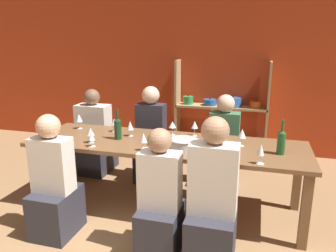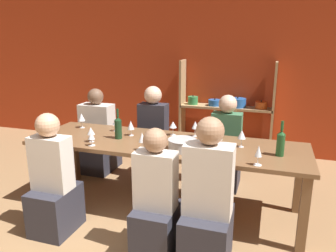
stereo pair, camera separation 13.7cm
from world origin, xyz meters
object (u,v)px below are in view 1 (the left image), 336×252
at_px(dining_table, 165,149).
at_px(person_far_b, 95,142).
at_px(wine_glass_empty_a, 220,129).
at_px(wine_glass_empty_c, 91,132).
at_px(wine_glass_white_b, 144,138).
at_px(wine_bottle_green, 118,128).
at_px(mixing_bowl, 184,144).
at_px(shelf_unit, 221,121).
at_px(wine_glass_white_a, 172,125).
at_px(wine_glass_red_d, 79,118).
at_px(wine_glass_red_e, 114,122).
at_px(wine_glass_red_c, 261,151).
at_px(person_near_b, 55,191).
at_px(wine_glass_red_a, 130,126).
at_px(person_far_c, 223,152).
at_px(wine_glass_empty_e, 154,136).
at_px(wine_glass_empty_d, 195,125).
at_px(person_far_a, 151,145).
at_px(wine_glass_empty_b, 242,134).
at_px(person_near_c, 160,209).
at_px(wine_bottle_dark, 281,141).
at_px(wine_glass_red_b, 92,137).
at_px(person_near_a, 212,211).

xyz_separation_m(dining_table, person_far_b, (-1.26, 0.77, -0.27)).
distance_m(wine_glass_empty_a, wine_glass_empty_c, 1.36).
bearing_deg(wine_glass_white_b, wine_glass_empty_c, 172.21).
bearing_deg(wine_bottle_green, person_far_b, 132.38).
relative_size(mixing_bowl, wine_glass_white_b, 1.58).
height_order(shelf_unit, wine_glass_white_b, shelf_unit).
height_order(wine_glass_white_a, wine_glass_red_d, wine_glass_red_d).
relative_size(wine_glass_white_b, wine_glass_red_e, 1.16).
relative_size(wine_glass_empty_a, wine_glass_red_c, 0.94).
bearing_deg(wine_glass_empty_c, wine_glass_empty_a, 21.03).
height_order(wine_glass_empty_a, person_near_b, person_near_b).
relative_size(wine_glass_red_a, person_far_c, 0.15).
relative_size(wine_bottle_green, wine_glass_empty_e, 2.39).
bearing_deg(person_near_b, wine_glass_empty_d, 43.16).
relative_size(wine_glass_empty_e, person_far_a, 0.11).
height_order(shelf_unit, person_near_b, shelf_unit).
distance_m(shelf_unit, wine_glass_red_d, 2.35).
bearing_deg(shelf_unit, wine_bottle_green, -113.33).
height_order(wine_glass_empty_b, person_near_c, person_near_c).
bearing_deg(wine_glass_empty_b, wine_bottle_green, -174.78).
bearing_deg(mixing_bowl, person_far_b, 147.27).
height_order(wine_glass_red_a, wine_glass_empty_c, wine_glass_red_a).
relative_size(wine_bottle_dark, wine_glass_red_d, 1.85).
bearing_deg(wine_glass_empty_a, wine_glass_red_b, -153.59).
height_order(person_far_a, person_near_c, person_far_a).
relative_size(wine_glass_empty_c, wine_glass_red_e, 1.03).
xyz_separation_m(wine_glass_empty_a, wine_glass_empty_c, (-1.27, -0.49, -0.00)).
relative_size(person_far_a, person_near_c, 1.10).
relative_size(shelf_unit, wine_bottle_green, 4.50).
height_order(wine_bottle_dark, wine_glass_red_c, wine_bottle_dark).
distance_m(wine_glass_red_a, person_near_a, 1.42).
distance_m(wine_glass_red_d, person_near_c, 1.72).
relative_size(mixing_bowl, wine_bottle_dark, 0.85).
xyz_separation_m(wine_glass_empty_d, wine_glass_red_e, (-0.94, -0.08, -0.02)).
distance_m(wine_glass_red_b, wine_glass_empty_c, 0.13).
bearing_deg(wine_glass_empty_b, wine_glass_red_b, -163.69).
xyz_separation_m(wine_glass_red_a, wine_glass_red_d, (-0.71, 0.12, 0.01)).
bearing_deg(dining_table, person_far_a, 119.44).
bearing_deg(wine_glass_red_c, wine_glass_red_a, 161.17).
height_order(wine_glass_empty_d, wine_glass_red_e, wine_glass_empty_d).
bearing_deg(wine_glass_red_d, wine_glass_empty_a, 0.97).
bearing_deg(person_far_c, wine_bottle_dark, 126.12).
xyz_separation_m(wine_glass_empty_d, person_near_a, (0.36, -1.06, -0.42)).
bearing_deg(person_far_b, person_far_a, 175.30).
relative_size(wine_bottle_dark, person_far_a, 0.27).
bearing_deg(wine_glass_red_a, wine_glass_empty_d, 15.83).
bearing_deg(person_near_c, wine_glass_empty_e, 112.43).
distance_m(wine_glass_red_d, person_near_a, 2.06).
distance_m(wine_glass_white_b, person_near_b, 0.96).
distance_m(wine_glass_red_a, wine_glass_empty_c, 0.46).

